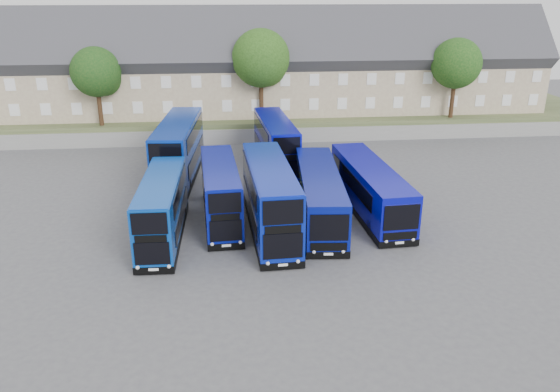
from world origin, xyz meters
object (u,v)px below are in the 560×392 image
at_px(dd_front_left, 162,210).
at_px(coach_east_a, 319,197).
at_px(dd_front_mid, 221,194).
at_px(tree_mid, 262,60).
at_px(tree_far, 483,54).
at_px(tree_east, 457,65).
at_px(tree_west, 98,74).

height_order(dd_front_left, coach_east_a, dd_front_left).
distance_m(dd_front_mid, tree_mid, 22.25).
bearing_deg(dd_front_mid, tree_mid, 74.85).
height_order(tree_mid, tree_far, tree_mid).
height_order(coach_east_a, tree_mid, tree_mid).
height_order(dd_front_mid, tree_mid, tree_mid).
bearing_deg(dd_front_left, tree_east, 40.65).
bearing_deg(tree_west, tree_mid, 1.79).
bearing_deg(tree_west, dd_front_mid, -60.21).
bearing_deg(tree_west, dd_front_left, -70.63).
height_order(dd_front_left, tree_east, tree_east).
bearing_deg(dd_front_mid, tree_east, 36.52).
distance_m(dd_front_left, tree_west, 24.93).
xyz_separation_m(tree_east, tree_far, (6.00, 7.00, 0.34)).
xyz_separation_m(tree_mid, tree_far, (26.00, 6.50, -0.34)).
bearing_deg(tree_far, coach_east_a, -130.26).
height_order(dd_front_left, tree_mid, tree_mid).
xyz_separation_m(dd_front_left, tree_east, (27.91, 23.01, 5.48)).
distance_m(dd_front_left, tree_mid, 25.56).
bearing_deg(tree_west, tree_far, 9.46).
relative_size(coach_east_a, tree_west, 1.62).
distance_m(dd_front_left, dd_front_mid, 4.43).
distance_m(coach_east_a, tree_west, 28.36).
bearing_deg(dd_front_left, tree_mid, 72.55).
xyz_separation_m(tree_mid, tree_east, (20.00, -0.50, -0.68)).
bearing_deg(tree_far, tree_east, -130.60).
xyz_separation_m(dd_front_mid, tree_far, (30.30, 27.44, 5.82)).
relative_size(dd_front_mid, tree_mid, 1.08).
xyz_separation_m(tree_west, tree_mid, (16.00, 0.50, 1.02)).
relative_size(tree_west, tree_far, 0.88).
bearing_deg(tree_far, dd_front_left, -138.49).
bearing_deg(tree_east, tree_mid, 178.57).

